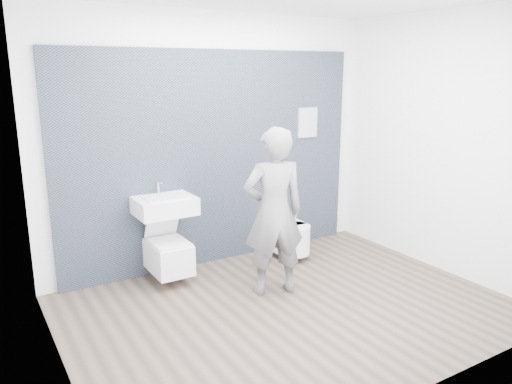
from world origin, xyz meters
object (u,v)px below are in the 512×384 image
toilet_square (168,254)px  visitor (274,212)px  washbasin (165,205)px  toilet_rounded (288,237)px

toilet_square → visitor: size_ratio=0.41×
washbasin → visitor: size_ratio=0.36×
toilet_rounded → washbasin: bearing=176.3°
toilet_square → visitor: bearing=-44.8°
washbasin → toilet_square: bearing=-90.0°
washbasin → toilet_square: washbasin is taller
toilet_rounded → visitor: size_ratio=0.38×
washbasin → visitor: 1.16m
toilet_square → visitor: 1.25m
toilet_square → washbasin: bearing=90.0°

